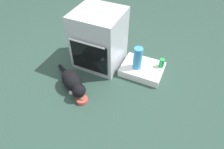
# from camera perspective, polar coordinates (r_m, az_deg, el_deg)

# --- Properties ---
(ground) EXTENTS (8.00, 8.00, 0.00)m
(ground) POSITION_cam_1_polar(r_m,az_deg,el_deg) (2.45, -7.78, -2.25)
(ground) COLOR #284238
(oven) EXTENTS (0.58, 0.60, 0.74)m
(oven) POSITION_cam_1_polar(r_m,az_deg,el_deg) (2.50, -3.79, 10.43)
(oven) COLOR #B7BABF
(oven) RESTS_ON ground
(pantry_cabinet) EXTENTS (0.53, 0.41, 0.10)m
(pantry_cabinet) POSITION_cam_1_polar(r_m,az_deg,el_deg) (2.56, 8.93, 1.60)
(pantry_cabinet) COLOR white
(pantry_cabinet) RESTS_ON ground
(food_bowl) EXTENTS (0.13, 0.13, 0.08)m
(food_bowl) POSITION_cam_1_polar(r_m,az_deg,el_deg) (2.24, -8.87, -7.33)
(food_bowl) COLOR #C64C47
(food_bowl) RESTS_ON ground
(cat) EXTENTS (0.62, 0.44, 0.23)m
(cat) POSITION_cam_1_polar(r_m,az_deg,el_deg) (2.31, -11.55, -2.19)
(cat) COLOR black
(cat) RESTS_ON ground
(soda_can) EXTENTS (0.07, 0.07, 0.12)m
(soda_can) POSITION_cam_1_polar(r_m,az_deg,el_deg) (2.53, 14.49, 3.32)
(soda_can) COLOR green
(soda_can) RESTS_ON pantry_cabinet
(water_bottle) EXTENTS (0.11, 0.11, 0.30)m
(water_bottle) POSITION_cam_1_polar(r_m,az_deg,el_deg) (2.40, 7.61, 4.79)
(water_bottle) COLOR #388CD1
(water_bottle) RESTS_ON pantry_cabinet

